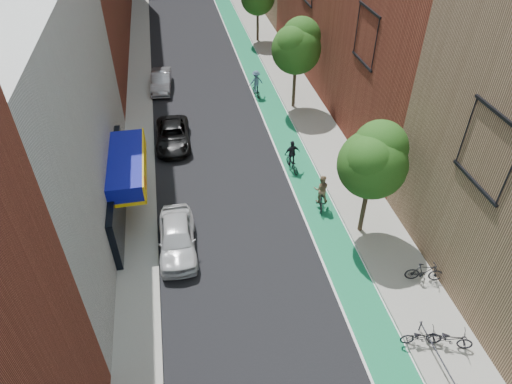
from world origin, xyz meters
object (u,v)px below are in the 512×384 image
parked_car_black (173,135)px  cyclist_lane_near (321,194)px  parked_car_silver (161,81)px  cyclist_lane_far (256,84)px  cyclist_lane_mid (292,159)px  parked_car_white (177,238)px

parked_car_black → cyclist_lane_near: (7.81, -8.20, 0.21)m
cyclist_lane_near → parked_car_black: bearing=-32.8°
parked_car_silver → cyclist_lane_far: (7.37, -2.64, 0.27)m
parked_car_black → cyclist_lane_mid: (7.15, -4.40, 0.11)m
parked_car_white → cyclist_lane_near: cyclist_lane_near is taller
parked_car_black → cyclist_lane_mid: 8.40m
cyclist_lane_mid → parked_car_silver: bearing=-68.6°
parked_car_white → parked_car_black: (0.29, 10.03, -0.11)m
parked_car_white → cyclist_lane_mid: cyclist_lane_mid is taller
parked_car_silver → parked_car_white: bearing=-85.0°
parked_car_black → parked_car_silver: size_ratio=1.12×
parked_car_white → cyclist_lane_far: (7.18, 15.95, 0.20)m
cyclist_lane_mid → cyclist_lane_far: 10.33m
parked_car_white → cyclist_lane_near: 8.30m
parked_car_silver → cyclist_lane_mid: size_ratio=2.10×
parked_car_white → cyclist_lane_far: cyclist_lane_far is taller
cyclist_lane_far → parked_car_silver: bearing=-32.1°
cyclist_lane_near → cyclist_lane_mid: (-0.67, 3.80, -0.11)m
parked_car_white → parked_car_silver: parked_car_white is taller
parked_car_white → parked_car_silver: bearing=91.9°
cyclist_lane_near → parked_car_silver: bearing=-50.1°
cyclist_lane_near → cyclist_lane_far: size_ratio=1.00×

